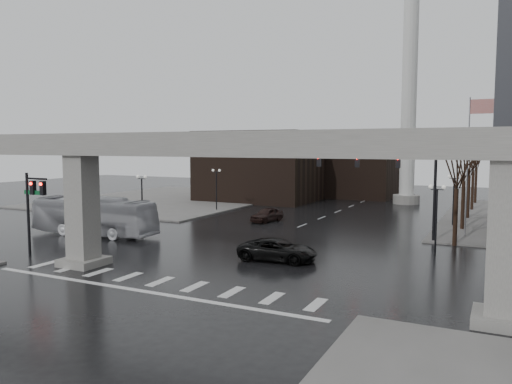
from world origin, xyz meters
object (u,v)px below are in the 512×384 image
(signal_mast_arm, at_px, (388,170))
(pickup_truck, at_px, (278,250))
(city_bus, at_px, (94,216))
(far_car, at_px, (267,215))

(signal_mast_arm, relative_size, pickup_truck, 2.22)
(pickup_truck, distance_m, city_bus, 18.74)
(city_bus, relative_size, far_car, 2.84)
(signal_mast_arm, height_order, city_bus, signal_mast_arm)
(signal_mast_arm, height_order, pickup_truck, signal_mast_arm)
(far_car, bearing_deg, city_bus, -115.54)
(pickup_truck, xyz_separation_m, city_bus, (-18.63, 1.82, 0.93))
(pickup_truck, bearing_deg, signal_mast_arm, -27.86)
(signal_mast_arm, bearing_deg, pickup_truck, -112.80)
(signal_mast_arm, xyz_separation_m, pickup_truck, (-5.00, -11.89, -5.07))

